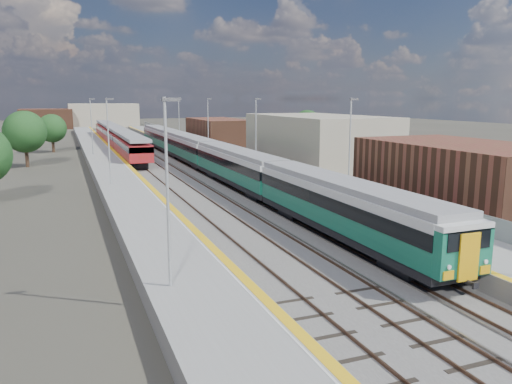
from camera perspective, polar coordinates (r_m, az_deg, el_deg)
ground at (r=63.15m, az=-8.25°, el=2.81°), size 320.00×320.00×0.00m
ballast_bed at (r=65.13m, az=-10.68°, el=3.00°), size 10.50×155.00×0.06m
tracks at (r=66.86m, az=-10.44°, el=3.27°), size 8.96×160.00×0.17m
platform_right at (r=66.81m, az=-4.32°, el=3.78°), size 4.70×155.00×8.52m
platform_left at (r=64.19m, az=-16.67°, el=3.07°), size 4.30×155.00×8.52m
buildings at (r=149.71m, az=-23.15°, el=10.64°), size 72.00×185.50×40.00m
green_train at (r=56.89m, az=-5.33°, el=4.24°), size 2.81×78.17×3.09m
red_train at (r=88.31m, az=-15.71°, el=6.13°), size 2.88×58.49×3.64m
tree_b at (r=68.54m, az=-24.92°, el=6.26°), size 5.18×5.18×7.02m
tree_c at (r=86.12m, az=-22.29°, el=6.75°), size 4.48×4.48×6.07m
tree_d at (r=85.01m, az=5.85°, el=7.67°), size 4.88×4.88×6.61m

